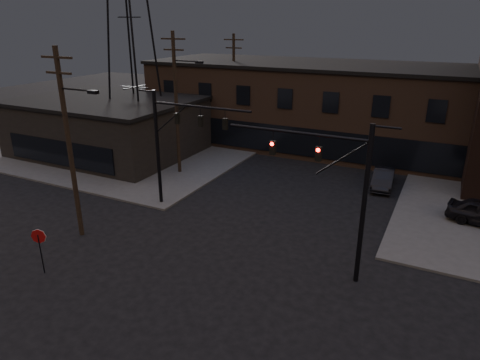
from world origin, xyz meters
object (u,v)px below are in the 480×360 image
traffic_signal_near (341,185)px  traffic_signal_far (172,137)px  stop_sign (39,241)px  car_crossing (383,179)px

traffic_signal_near → traffic_signal_far: size_ratio=1.00×
stop_sign → car_crossing: (13.50, 20.31, -1.13)m
stop_sign → traffic_signal_near: bearing=25.9°
traffic_signal_far → car_crossing: 16.57m
traffic_signal_far → stop_sign: bearing=-97.3°
traffic_signal_far → stop_sign: 10.55m
stop_sign → traffic_signal_far: bearing=82.7°
traffic_signal_near → traffic_signal_far: same height
stop_sign → car_crossing: bearing=56.4°
traffic_signal_near → traffic_signal_far: bearing=163.8°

